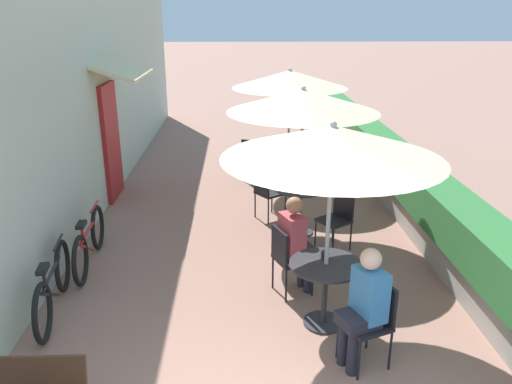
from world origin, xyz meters
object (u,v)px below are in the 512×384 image
patio_umbrella_near (333,142)px  patio_table_mid (300,200)px  cafe_chair_far_left (325,160)px  cafe_chair_near_right (287,255)px  patio_table_far (288,156)px  cafe_chair_far_right (252,156)px  patio_umbrella_far (290,79)px  cafe_chair_near_left (372,316)px  patio_table_near (325,280)px  bicycle_leaning (53,286)px  seated_patron_near_right (296,241)px  coffee_cup_near (324,255)px  bicycle_second (89,242)px  cafe_chair_mid_right (267,190)px  cafe_chair_mid_left (338,215)px  coffee_cup_mid (296,184)px  seated_patron_near_left (364,304)px  patio_umbrella_mid (303,101)px

patio_umbrella_near → patio_table_mid: 2.89m
cafe_chair_far_left → cafe_chair_near_right: bearing=94.7°
patio_table_far → cafe_chair_far_right: (-0.72, 0.18, -0.03)m
patio_umbrella_near → cafe_chair_near_right: bearing=117.9°
patio_umbrella_far → cafe_chair_near_left: bearing=-87.2°
patio_table_near → bicycle_leaning: bearing=173.8°
seated_patron_near_right → patio_umbrella_far: bearing=153.7°
seated_patron_near_right → bicycle_leaning: (-2.80, -0.37, -0.35)m
cafe_chair_far_left → bicycle_leaning: (-3.83, -4.42, -0.18)m
cafe_chair_near_left → coffee_cup_near: size_ratio=9.67×
patio_umbrella_far → bicycle_second: 4.90m
cafe_chair_mid_right → patio_table_far: bearing=129.6°
bicycle_leaning → bicycle_second: size_ratio=0.99×
patio_table_far → cafe_chair_near_right: bearing=-95.7°
patio_table_mid → cafe_chair_mid_left: cafe_chair_mid_left is taller
cafe_chair_near_left → patio_table_mid: size_ratio=1.10×
coffee_cup_near → bicycle_leaning: 3.08m
patio_table_near → coffee_cup_near: size_ratio=8.81×
patio_table_far → cafe_chair_near_left: bearing=-87.2°
seated_patron_near_right → cafe_chair_far_right: bearing=163.1°
cafe_chair_mid_left → patio_umbrella_far: bearing=-26.8°
bicycle_second → patio_umbrella_far: bearing=45.5°
coffee_cup_near → cafe_chair_far_left: cafe_chair_far_left is taller
cafe_chair_far_left → bicycle_second: bearing=61.3°
cafe_chair_mid_left → bicycle_second: (-3.45, -0.40, -0.17)m
patio_umbrella_near → cafe_chair_mid_right: size_ratio=2.62×
coffee_cup_mid → cafe_chair_far_left: bearing=69.5°
cafe_chair_near_left → seated_patron_near_left: bearing=90.0°
patio_table_near → cafe_chair_mid_left: size_ratio=0.91×
cafe_chair_mid_right → coffee_cup_mid: cafe_chair_mid_right is taller
coffee_cup_mid → seated_patron_near_right: bearing=-96.2°
patio_umbrella_mid → cafe_chair_mid_left: patio_umbrella_mid is taller
seated_patron_near_left → coffee_cup_near: (-0.25, 0.80, 0.10)m
seated_patron_near_left → cafe_chair_mid_right: 3.78m
patio_umbrella_near → cafe_chair_mid_right: bearing=98.7°
seated_patron_near_left → coffee_cup_near: 0.85m
coffee_cup_mid → bicycle_leaning: (-2.99, -2.16, -0.45)m
patio_umbrella_far → cafe_chair_far_left: bearing=-14.4°
coffee_cup_near → cafe_chair_near_right: bearing=122.1°
cafe_chair_near_right → seated_patron_near_left: bearing=1.6°
patio_table_near → cafe_chair_mid_right: (-0.46, 3.01, -0.03)m
patio_table_mid → patio_umbrella_far: size_ratio=0.35×
seated_patron_near_right → bicycle_leaning: bearing=-104.5°
seated_patron_near_left → cafe_chair_mid_right: seated_patron_near_left is taller
patio_table_mid → cafe_chair_mid_left: (0.48, -0.56, -0.03)m
patio_umbrella_far → cafe_chair_far_right: 1.72m
bicycle_leaning → cafe_chair_mid_left: bearing=16.5°
patio_table_mid → coffee_cup_mid: coffee_cup_mid is taller
seated_patron_near_left → seated_patron_near_right: size_ratio=1.00×
patio_umbrella_near → patio_umbrella_mid: same height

